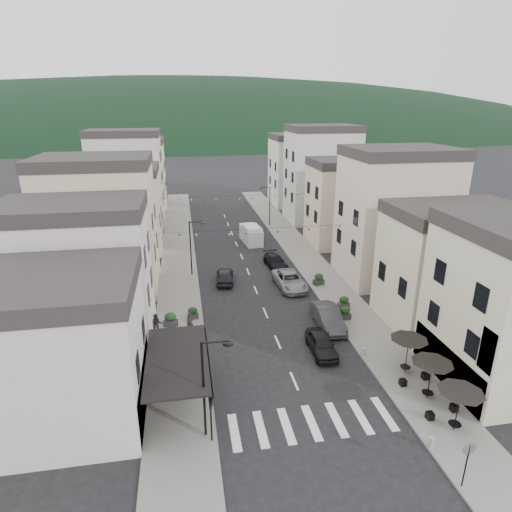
{
  "coord_description": "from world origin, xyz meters",
  "views": [
    {
      "loc": [
        -6.61,
        -17.2,
        17.39
      ],
      "look_at": [
        0.06,
        21.22,
        3.5
      ],
      "focal_mm": 30.0,
      "sensor_mm": 36.0,
      "label": 1
    }
  ],
  "objects": [
    {
      "name": "ground",
      "position": [
        0.0,
        0.0,
        0.0
      ],
      "size": [
        700.0,
        700.0,
        0.0
      ],
      "primitive_type": "plane",
      "color": "black",
      "rests_on": "ground"
    },
    {
      "name": "sidewalk_left",
      "position": [
        -7.5,
        32.0,
        0.06
      ],
      "size": [
        4.0,
        76.0,
        0.12
      ],
      "primitive_type": "cube",
      "color": "slate",
      "rests_on": "ground"
    },
    {
      "name": "sidewalk_right",
      "position": [
        7.5,
        32.0,
        0.06
      ],
      "size": [
        4.0,
        76.0,
        0.12
      ],
      "primitive_type": "cube",
      "color": "slate",
      "rests_on": "ground"
    },
    {
      "name": "hill_backdrop",
      "position": [
        0.0,
        300.0,
        0.0
      ],
      "size": [
        640.0,
        360.0,
        70.0
      ],
      "primitive_type": "ellipsoid",
      "color": "black",
      "rests_on": "ground"
    },
    {
      "name": "boutique_building",
      "position": [
        -15.5,
        5.0,
        4.0
      ],
      "size": [
        12.0,
        8.0,
        8.0
      ],
      "primitive_type": "cube",
      "color": "beige",
      "rests_on": "ground"
    },
    {
      "name": "boutique_awning",
      "position": [
        -7.25,
        5.0,
        3.11
      ],
      "size": [
        3.77,
        7.5,
        3.28
      ],
      "color": "black",
      "rests_on": "ground"
    },
    {
      "name": "buildings_row_left",
      "position": [
        -14.5,
        37.75,
        6.12
      ],
      "size": [
        10.2,
        54.16,
        14.0
      ],
      "color": "beige",
      "rests_on": "ground"
    },
    {
      "name": "buildings_row_right",
      "position": [
        14.5,
        36.59,
        6.32
      ],
      "size": [
        10.2,
        54.16,
        14.5
      ],
      "color": "beige",
      "rests_on": "ground"
    },
    {
      "name": "cafe_terrace",
      "position": [
        7.7,
        2.8,
        2.36
      ],
      "size": [
        2.5,
        8.1,
        2.53
      ],
      "color": "black",
      "rests_on": "ground"
    },
    {
      "name": "streetlamp_left_near",
      "position": [
        -5.82,
        2.0,
        3.7
      ],
      "size": [
        1.7,
        0.56,
        6.0
      ],
      "color": "black",
      "rests_on": "ground"
    },
    {
      "name": "streetlamp_left_far",
      "position": [
        -5.82,
        26.0,
        3.7
      ],
      "size": [
        1.7,
        0.56,
        6.0
      ],
      "color": "black",
      "rests_on": "ground"
    },
    {
      "name": "streetlamp_right_far",
      "position": [
        5.82,
        44.0,
        3.7
      ],
      "size": [
        1.7,
        0.56,
        6.0
      ],
      "color": "black",
      "rests_on": "ground"
    },
    {
      "name": "traffic_sign",
      "position": [
        5.8,
        -3.5,
        1.93
      ],
      "size": [
        0.7,
        0.07,
        2.7
      ],
      "color": "black",
      "rests_on": "ground"
    },
    {
      "name": "bollards",
      "position": [
        0.0,
        5.5,
        0.42
      ],
      "size": [
        11.66,
        10.26,
        0.6
      ],
      "color": "gray",
      "rests_on": "ground"
    },
    {
      "name": "bunting_near",
      "position": [
        0.0,
        22.0,
        5.65
      ],
      "size": [
        19.0,
        0.28,
        0.62
      ],
      "color": "black",
      "rests_on": "ground"
    },
    {
      "name": "bunting_far",
      "position": [
        0.0,
        38.0,
        5.65
      ],
      "size": [
        19.0,
        0.28,
        0.62
      ],
      "color": "black",
      "rests_on": "ground"
    },
    {
      "name": "parked_car_a",
      "position": [
        2.85,
        9.05,
        0.71
      ],
      "size": [
        1.74,
        4.21,
        1.43
      ],
      "primitive_type": "imported",
      "rotation": [
        0.0,
        0.0,
        -0.01
      ],
      "color": "black",
      "rests_on": "ground"
    },
    {
      "name": "parked_car_b",
      "position": [
        4.6,
        12.75,
        0.84
      ],
      "size": [
        1.87,
        5.11,
        1.67
      ],
      "primitive_type": "imported",
      "rotation": [
        0.0,
        0.0,
        -0.02
      ],
      "color": "#2F2F32",
      "rests_on": "ground"
    },
    {
      "name": "parked_car_c",
      "position": [
        3.45,
        21.07,
        0.77
      ],
      "size": [
        2.88,
        5.7,
        1.55
      ],
      "primitive_type": "imported",
      "rotation": [
        0.0,
        0.0,
        0.06
      ],
      "color": "gray",
      "rests_on": "ground"
    },
    {
      "name": "parked_car_d",
      "position": [
        3.26,
        26.86,
        0.67
      ],
      "size": [
        2.31,
        4.78,
        1.34
      ],
      "primitive_type": "imported",
      "rotation": [
        0.0,
        0.0,
        0.1
      ],
      "color": "black",
      "rests_on": "ground"
    },
    {
      "name": "parked_car_e",
      "position": [
        -2.8,
        23.48,
        0.74
      ],
      "size": [
        2.2,
        4.48,
        1.47
      ],
      "primitive_type": "imported",
      "rotation": [
        0.0,
        0.0,
        3.03
      ],
      "color": "black",
      "rests_on": "ground"
    },
    {
      "name": "delivery_van",
      "position": [
        2.02,
        36.19,
        1.18
      ],
      "size": [
        2.5,
        5.18,
        2.4
      ],
      "rotation": [
        0.0,
        0.0,
        0.11
      ],
      "color": "silver",
      "rests_on": "ground"
    },
    {
      "name": "pedestrian_a",
      "position": [
        -6.61,
        13.72,
        0.9
      ],
      "size": [
        0.63,
        0.48,
        1.56
      ],
      "primitive_type": "imported",
      "rotation": [
        0.0,
        0.0,
        -0.21
      ],
      "color": "black",
      "rests_on": "sidewalk_left"
    },
    {
      "name": "pedestrian_b",
      "position": [
        -9.2,
        13.57,
        1.02
      ],
      "size": [
        0.93,
        0.75,
        1.8
      ],
      "primitive_type": "imported",
      "rotation": [
        0.0,
        0.0,
        0.09
      ],
      "color": "black",
      "rests_on": "sidewalk_left"
    },
    {
      "name": "planter_la",
      "position": [
        -8.18,
        14.79,
        0.71
      ],
      "size": [
        1.22,
        0.91,
        1.22
      ],
      "rotation": [
        0.0,
        0.0,
        -0.32
      ],
      "color": "#292A2B",
      "rests_on": "sidewalk_left"
    },
    {
      "name": "planter_lb",
      "position": [
        -6.33,
        15.88,
        0.62
      ],
      "size": [
        0.93,
        0.53,
        1.02
      ],
      "rotation": [
        0.0,
        0.0,
        0.03
      ],
      "color": "#2F2E31",
      "rests_on": "sidewalk_left"
    },
    {
      "name": "planter_ra",
      "position": [
        6.38,
        13.55,
        0.68
      ],
      "size": [
        1.03,
        0.58,
        1.15
      ],
      "rotation": [
        0.0,
        0.0,
        0.01
      ],
      "color": "#2A2A2C",
      "rests_on": "sidewalk_right"
    },
    {
      "name": "planter_rb",
      "position": [
        7.07,
        15.58,
        0.66
      ],
      "size": [
        1.07,
        0.69,
        1.12
      ],
      "rotation": [
        0.0,
        0.0,
        0.15
      ],
      "color": "#303032",
      "rests_on": "sidewalk_right"
    },
    {
      "name": "planter_rc",
      "position": [
        6.46,
        21.01,
        0.69
      ],
      "size": [
        1.18,
        0.86,
        1.18
      ],
      "rotation": [
        0.0,
        0.0,
        0.3
      ],
      "color": "#2B2A2D",
      "rests_on": "sidewalk_right"
    }
  ]
}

